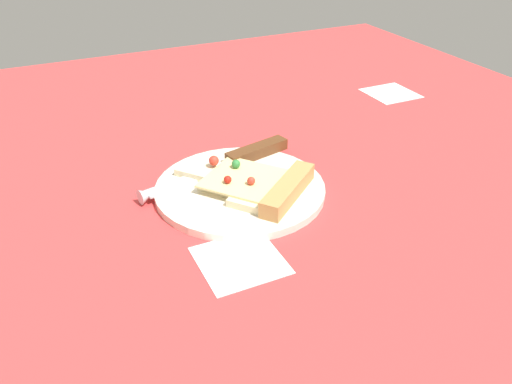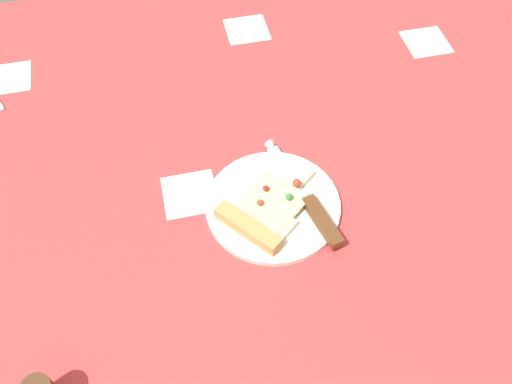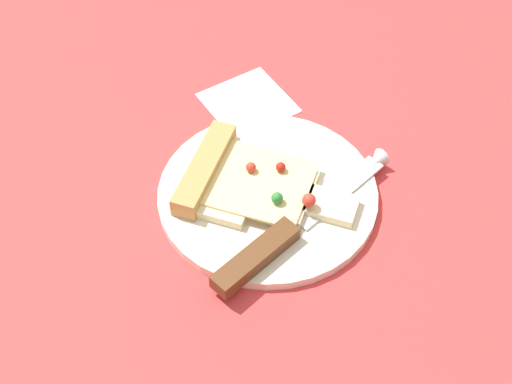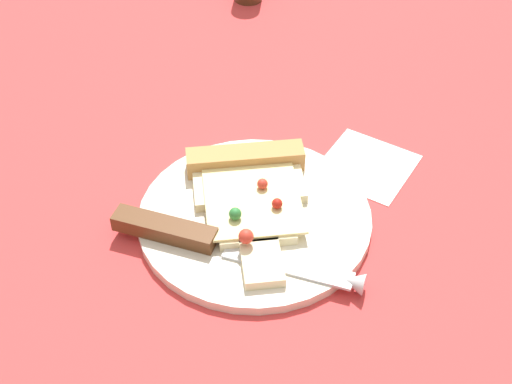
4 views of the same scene
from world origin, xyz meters
TOP-DOWN VIEW (x-y plane):
  - ground_plane at (-0.03, 0.00)cm, footprint 139.19×139.19cm
  - plate at (-0.56, 0.23)cm, footprint 22.58×22.58cm
  - pizza_slice at (1.03, -1.74)cm, footprint 16.96×18.46cm
  - knife at (0.67, 5.73)cm, footprint 23.86×7.41cm

SIDE VIEW (x-z plane):
  - ground_plane at x=-0.03cm, z-range -3.00..0.00cm
  - plate at x=-0.56cm, z-range 0.00..1.04cm
  - knife at x=0.67cm, z-range 0.42..2.87cm
  - pizza_slice at x=1.03cm, z-range 0.50..3.19cm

